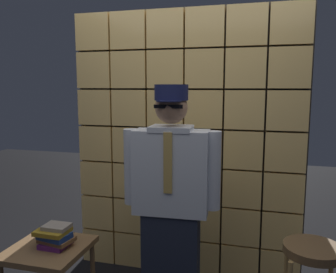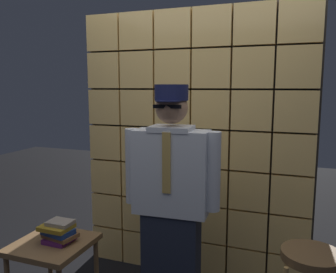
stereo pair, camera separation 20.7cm
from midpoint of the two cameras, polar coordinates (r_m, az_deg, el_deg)
name	(u,v)px [view 1 (the left image)]	position (r m, az deg, el deg)	size (l,w,h in m)	color
glass_block_wall	(185,147)	(3.01, 0.80, -1.75)	(2.03, 0.10, 2.36)	#F2C672
standing_person	(171,203)	(2.43, -1.96, -10.90)	(0.68, 0.29, 1.70)	#1E2333
side_table	(49,257)	(2.75, -21.23, -18.07)	(0.52, 0.52, 0.57)	brown
book_stack	(55,236)	(2.66, -20.37, -15.22)	(0.25, 0.20, 0.16)	#591E66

